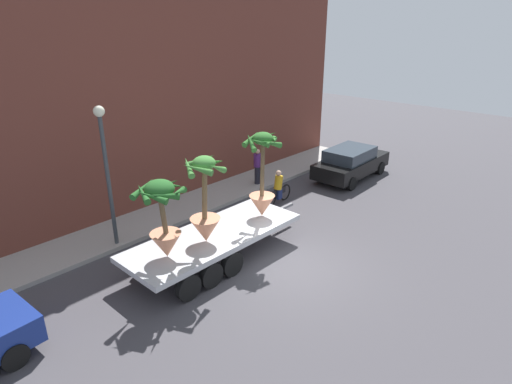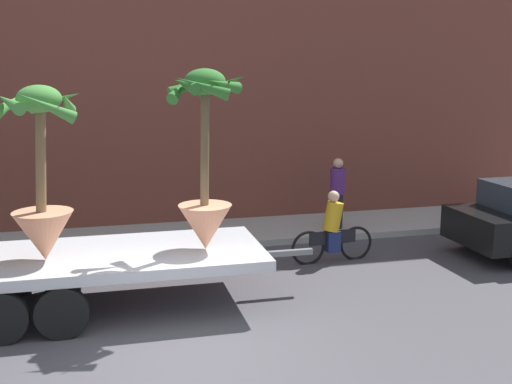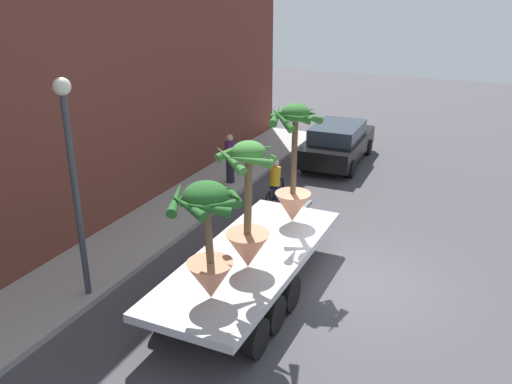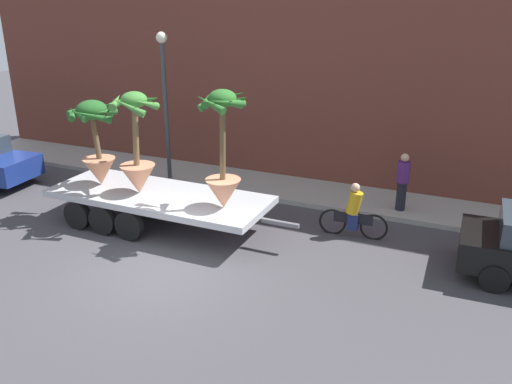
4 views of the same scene
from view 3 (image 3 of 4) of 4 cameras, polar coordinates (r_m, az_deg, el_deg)
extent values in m
plane|color=#423F44|center=(13.35, 10.24, -9.36)|extent=(60.00, 60.00, 0.00)
cube|color=#A39E99|center=(15.66, -11.86, -4.30)|extent=(24.00, 2.20, 0.15)
cube|color=brown|center=(15.38, -18.53, 13.20)|extent=(24.00, 1.20, 9.67)
cube|color=#B7BABF|center=(12.34, -0.61, -6.96)|extent=(6.17, 2.33, 0.18)
cylinder|color=black|center=(11.61, -9.76, -12.15)|extent=(0.80, 0.22, 0.80)
cylinder|color=black|center=(10.72, 0.05, -14.98)|extent=(0.80, 0.22, 0.80)
cylinder|color=black|center=(12.20, -7.47, -10.18)|extent=(0.80, 0.22, 0.80)
cylinder|color=black|center=(11.36, 1.92, -12.63)|extent=(0.80, 0.22, 0.80)
cylinder|color=black|center=(12.83, -5.42, -8.38)|extent=(0.80, 0.22, 0.80)
cylinder|color=black|center=(12.03, 3.55, -10.52)|extent=(0.80, 0.22, 0.80)
cube|color=slate|center=(15.40, 5.11, -1.65)|extent=(1.00, 0.11, 0.10)
cone|color=tan|center=(13.81, 3.85, -1.60)|extent=(0.91, 0.91, 0.77)
cylinder|color=brown|center=(13.34, 4.02, 3.98)|extent=(0.19, 0.14, 2.04)
ellipsoid|color=#2D6B28|center=(13.08, 4.15, 8.27)|extent=(0.68, 0.68, 0.43)
cone|color=#2D6B28|center=(13.42, 4.74, 8.34)|extent=(0.22, 0.76, 0.40)
cone|color=#2D6B28|center=(13.53, 3.43, 8.45)|extent=(0.79, 0.86, 0.49)
cone|color=#2D6B28|center=(13.17, 2.15, 8.14)|extent=(0.96, 0.39, 0.46)
cone|color=#2D6B28|center=(12.84, 2.69, 7.64)|extent=(0.59, 0.83, 0.54)
cone|color=#2D6B28|center=(12.74, 4.15, 7.74)|extent=(0.45, 0.77, 0.33)
cone|color=#2D6B28|center=(12.87, 5.73, 7.70)|extent=(0.90, 0.40, 0.46)
cone|color=#2D6B28|center=(13.23, 5.70, 8.21)|extent=(0.72, 0.67, 0.34)
cone|color=tan|center=(10.62, -4.77, -9.18)|extent=(0.91, 0.91, 0.77)
cylinder|color=brown|center=(10.09, -5.04, -4.00)|extent=(0.26, 0.15, 1.39)
ellipsoid|color=#235B23|center=(9.79, -5.27, -0.41)|extent=(0.84, 0.84, 0.52)
cone|color=#235B23|center=(10.18, -4.29, 0.31)|extent=(0.30, 0.93, 0.34)
cone|color=#235B23|center=(10.24, -5.74, 0.09)|extent=(0.75, 0.84, 0.56)
cone|color=#235B23|center=(9.88, -8.32, -0.56)|extent=(1.08, 0.59, 0.39)
cone|color=#235B23|center=(9.52, -7.35, -1.39)|extent=(0.50, 0.97, 0.37)
cone|color=#235B23|center=(9.39, -5.36, -1.70)|extent=(0.60, 0.91, 0.40)
cone|color=#235B23|center=(9.50, -3.64, -1.35)|extent=(0.88, 0.50, 0.38)
cone|color=#235B23|center=(9.89, -2.17, -0.45)|extent=(0.99, 0.82, 0.49)
cone|color=tan|center=(11.65, -0.85, -6.09)|extent=(0.95, 0.95, 0.80)
cylinder|color=brown|center=(11.13, -0.82, -0.16)|extent=(0.26, 0.16, 1.78)
ellipsoid|color=#428438|center=(10.86, -0.78, 4.24)|extent=(0.68, 0.68, 0.43)
cone|color=#428438|center=(11.23, 0.22, 4.47)|extent=(0.25, 0.85, 0.45)
cone|color=#428438|center=(11.23, -2.21, 4.52)|extent=(0.92, 0.61, 0.44)
cone|color=#428438|center=(10.62, -2.80, 3.45)|extent=(0.62, 0.94, 0.48)
cone|color=#428438|center=(10.44, -0.79, 3.31)|extent=(0.58, 0.94, 0.35)
cone|color=#428438|center=(10.85, 1.53, 3.70)|extent=(0.90, 0.46, 0.56)
torus|color=black|center=(17.82, 2.52, 0.33)|extent=(0.74, 0.12, 0.74)
torus|color=black|center=(16.85, 1.40, -0.94)|extent=(0.74, 0.12, 0.74)
cube|color=black|center=(17.27, 1.98, 0.27)|extent=(1.04, 0.14, 0.28)
cylinder|color=gold|center=(17.11, 2.00, 1.67)|extent=(0.47, 0.37, 0.65)
sphere|color=tan|center=(16.97, 2.02, 3.00)|extent=(0.24, 0.24, 0.24)
cube|color=navy|center=(17.30, 1.98, 0.02)|extent=(0.30, 0.26, 0.44)
cube|color=black|center=(21.51, 8.59, 4.78)|extent=(4.64, 2.01, 0.70)
cube|color=#2D3842|center=(21.12, 8.52, 6.25)|extent=(2.57, 1.76, 0.56)
cylinder|color=black|center=(23.20, 7.35, 5.18)|extent=(0.65, 0.22, 0.64)
cylinder|color=black|center=(22.82, 11.65, 4.63)|extent=(0.65, 0.22, 0.64)
cylinder|color=black|center=(20.47, 5.06, 3.05)|extent=(0.65, 0.22, 0.64)
cylinder|color=black|center=(20.04, 9.90, 2.39)|extent=(0.65, 0.22, 0.64)
cylinder|color=black|center=(18.82, -2.70, 2.25)|extent=(0.28, 0.28, 0.85)
cylinder|color=#51236B|center=(18.59, -2.74, 4.39)|extent=(0.36, 0.36, 0.62)
sphere|color=tan|center=(18.47, -2.76, 5.67)|extent=(0.24, 0.24, 0.24)
cylinder|color=#383D42|center=(12.08, -18.23, -0.85)|extent=(0.14, 0.14, 4.50)
sphere|color=#EAEACC|center=(11.43, -19.64, 10.35)|extent=(0.36, 0.36, 0.36)
camera|label=1|loc=(5.14, 99.24, 5.15)|focal=30.26mm
camera|label=2|loc=(12.08, 52.87, -0.08)|focal=44.91mm
camera|label=4|loc=(19.09, 47.16, 13.22)|focal=37.71mm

